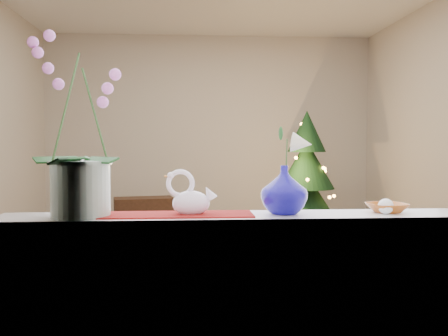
{
  "coord_description": "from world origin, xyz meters",
  "views": [
    {
      "loc": [
        -0.3,
        -4.46,
        1.23
      ],
      "look_at": [
        -0.08,
        -1.4,
        1.07
      ],
      "focal_mm": 40.0,
      "sensor_mm": 36.0,
      "label": 1
    }
  ],
  "objects_px": {
    "orchid_pot": "(80,124)",
    "swan": "(191,193)",
    "paperweight": "(386,206)",
    "xmas_tree": "(306,178)",
    "side_table": "(144,219)",
    "amber_dish": "(387,208)",
    "blue_vase": "(284,186)"
  },
  "relations": [
    {
      "from": "orchid_pot",
      "to": "swan",
      "type": "distance_m",
      "value": 0.54
    },
    {
      "from": "paperweight",
      "to": "xmas_tree",
      "type": "relative_size",
      "value": 0.04
    },
    {
      "from": "paperweight",
      "to": "side_table",
      "type": "relative_size",
      "value": 0.09
    },
    {
      "from": "swan",
      "to": "side_table",
      "type": "relative_size",
      "value": 0.3
    },
    {
      "from": "orchid_pot",
      "to": "side_table",
      "type": "bearing_deg",
      "value": 91.5
    },
    {
      "from": "swan",
      "to": "paperweight",
      "type": "bearing_deg",
      "value": -3.63
    },
    {
      "from": "paperweight",
      "to": "amber_dish",
      "type": "height_order",
      "value": "paperweight"
    },
    {
      "from": "blue_vase",
      "to": "xmas_tree",
      "type": "xyz_separation_m",
      "value": [
        1.0,
        3.75,
        -0.24
      ]
    },
    {
      "from": "amber_dish",
      "to": "xmas_tree",
      "type": "bearing_deg",
      "value": 81.72
    },
    {
      "from": "orchid_pot",
      "to": "xmas_tree",
      "type": "relative_size",
      "value": 0.48
    },
    {
      "from": "swan",
      "to": "side_table",
      "type": "bearing_deg",
      "value": 96.87
    },
    {
      "from": "swan",
      "to": "side_table",
      "type": "xyz_separation_m",
      "value": [
        -0.56,
        4.11,
        -0.74
      ]
    },
    {
      "from": "swan",
      "to": "side_table",
      "type": "height_order",
      "value": "swan"
    },
    {
      "from": "swan",
      "to": "amber_dish",
      "type": "relative_size",
      "value": 1.49
    },
    {
      "from": "amber_dish",
      "to": "blue_vase",
      "type": "bearing_deg",
      "value": -179.04
    },
    {
      "from": "amber_dish",
      "to": "side_table",
      "type": "height_order",
      "value": "amber_dish"
    },
    {
      "from": "amber_dish",
      "to": "side_table",
      "type": "xyz_separation_m",
      "value": [
        -1.42,
        4.1,
        -0.67
      ]
    },
    {
      "from": "orchid_pot",
      "to": "side_table",
      "type": "distance_m",
      "value": 4.26
    },
    {
      "from": "orchid_pot",
      "to": "amber_dish",
      "type": "bearing_deg",
      "value": 1.06
    },
    {
      "from": "side_table",
      "to": "swan",
      "type": "bearing_deg",
      "value": -92.92
    },
    {
      "from": "orchid_pot",
      "to": "side_table",
      "type": "relative_size",
      "value": 1.07
    },
    {
      "from": "xmas_tree",
      "to": "side_table",
      "type": "height_order",
      "value": "xmas_tree"
    },
    {
      "from": "blue_vase",
      "to": "orchid_pot",
      "type": "bearing_deg",
      "value": -178.89
    },
    {
      "from": "blue_vase",
      "to": "paperweight",
      "type": "distance_m",
      "value": 0.44
    },
    {
      "from": "paperweight",
      "to": "amber_dish",
      "type": "relative_size",
      "value": 0.47
    },
    {
      "from": "swan",
      "to": "xmas_tree",
      "type": "height_order",
      "value": "xmas_tree"
    },
    {
      "from": "blue_vase",
      "to": "amber_dish",
      "type": "height_order",
      "value": "blue_vase"
    },
    {
      "from": "paperweight",
      "to": "blue_vase",
      "type": "bearing_deg",
      "value": 174.62
    },
    {
      "from": "amber_dish",
      "to": "xmas_tree",
      "type": "relative_size",
      "value": 0.09
    },
    {
      "from": "swan",
      "to": "amber_dish",
      "type": "distance_m",
      "value": 0.86
    },
    {
      "from": "swan",
      "to": "xmas_tree",
      "type": "bearing_deg",
      "value": 68.62
    },
    {
      "from": "paperweight",
      "to": "amber_dish",
      "type": "bearing_deg",
      "value": 62.79
    }
  ]
}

